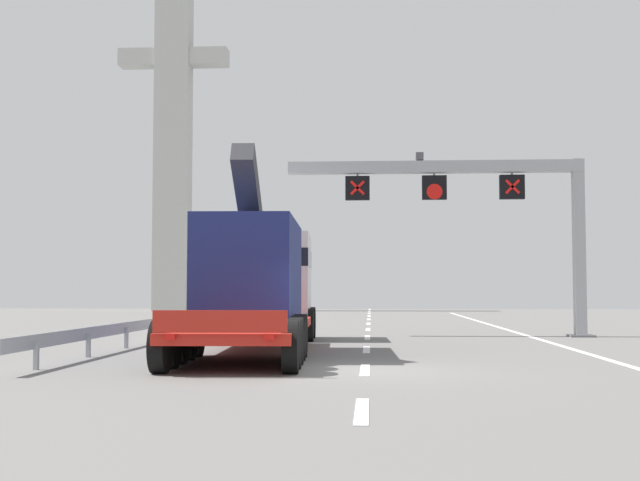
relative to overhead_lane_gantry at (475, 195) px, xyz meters
The scene contains 7 objects.
ground 14.70m from the overhead_lane_gantry, 108.13° to the right, with size 112.00×112.00×0.00m, color slate.
lane_markings 12.79m from the overhead_lane_gantry, 110.11° to the left, with size 0.20×62.62×0.01m.
edge_line_right 5.68m from the overhead_lane_gantry, 28.69° to the right, with size 0.20×63.00×0.01m, color silver.
overhead_lane_gantry is the anchor object (origin of this frame).
heavy_haul_truck_red 10.23m from the overhead_lane_gantry, 137.36° to the right, with size 3.44×14.13×5.30m.
guardrail_left 12.22m from the overhead_lane_gantry, behind, with size 0.13×26.50×0.76m.
bridge_pylon_distant 42.71m from the overhead_lane_gantry, 119.28° to the left, with size 9.00×2.00×33.53m.
Camera 1 is at (0.40, -17.98, 1.73)m, focal length 46.77 mm.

